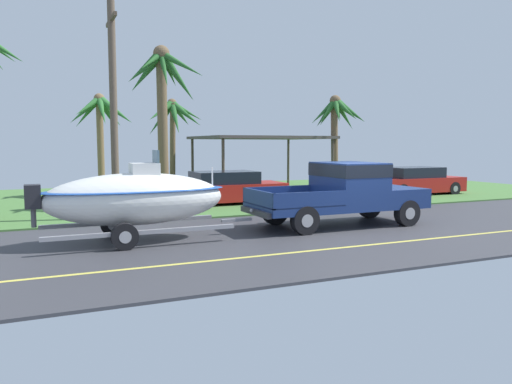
# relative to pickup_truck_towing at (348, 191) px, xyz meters

# --- Properties ---
(ground) EXTENTS (36.00, 22.00, 0.11)m
(ground) POSITION_rel_pickup_truck_towing_xyz_m (-0.28, 7.34, -1.08)
(ground) COLOR #38383D
(pickup_truck_towing) EXTENTS (5.68, 2.17, 1.93)m
(pickup_truck_towing) POSITION_rel_pickup_truck_towing_xyz_m (0.00, 0.00, 0.00)
(pickup_truck_towing) COLOR navy
(pickup_truck_towing) RESTS_ON ground
(boat_on_trailer) EXTENTS (5.81, 2.14, 2.34)m
(boat_on_trailer) POSITION_rel_pickup_truck_towing_xyz_m (-6.49, -0.00, 0.04)
(boat_on_trailer) COLOR gray
(boat_on_trailer) RESTS_ON ground
(parked_sedan_near) EXTENTS (4.70, 1.92, 1.38)m
(parked_sedan_near) POSITION_rel_pickup_truck_towing_xyz_m (8.24, 6.20, -0.39)
(parked_sedan_near) COLOR #B21E19
(parked_sedan_near) RESTS_ON ground
(parked_sedan_far) EXTENTS (4.59, 1.95, 1.38)m
(parked_sedan_far) POSITION_rel_pickup_truck_towing_xyz_m (-1.51, 6.40, -0.39)
(parked_sedan_far) COLOR #B21E19
(parked_sedan_far) RESTS_ON ground
(carport_awning) EXTENTS (6.41, 5.31, 2.90)m
(carport_awning) POSITION_rel_pickup_truck_towing_xyz_m (2.05, 11.04, 1.70)
(carport_awning) COLOR #4C4238
(carport_awning) RESTS_ON ground
(palm_tree_near_left) EXTENTS (2.86, 3.06, 4.97)m
(palm_tree_near_left) POSITION_rel_pickup_truck_towing_xyz_m (5.29, 8.82, 2.75)
(palm_tree_near_left) COLOR brown
(palm_tree_near_left) RESTS_ON ground
(palm_tree_near_right) EXTENTS (2.98, 3.03, 4.88)m
(palm_tree_near_right) POSITION_rel_pickup_truck_towing_xyz_m (-5.83, 11.78, 2.68)
(palm_tree_near_right) COLOR brown
(palm_tree_near_right) RESTS_ON ground
(palm_tree_mid) EXTENTS (2.95, 2.88, 6.24)m
(palm_tree_mid) POSITION_rel_pickup_truck_towing_xyz_m (-4.22, 6.33, 3.57)
(palm_tree_mid) COLOR brown
(palm_tree_mid) RESTS_ON ground
(palm_tree_far_left) EXTENTS (3.49, 2.83, 4.90)m
(palm_tree_far_left) POSITION_rel_pickup_truck_towing_xyz_m (-1.99, 13.18, 2.70)
(palm_tree_far_left) COLOR brown
(palm_tree_far_left) RESTS_ON ground
(utility_pole) EXTENTS (0.24, 1.80, 7.04)m
(utility_pole) POSITION_rel_pickup_truck_towing_xyz_m (-6.40, 3.95, 2.60)
(utility_pole) COLOR brown
(utility_pole) RESTS_ON ground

